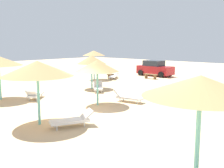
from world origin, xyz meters
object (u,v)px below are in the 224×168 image
object	(u,v)px
lounger_1	(35,94)
lounger_2	(98,87)
bench_1	(113,75)
bench_2	(150,75)
parasol_3	(97,66)
parasol_5	(94,53)
lounger_4	(73,120)
parasol_2	(92,60)
bench_0	(212,85)
parked_car	(155,69)
parasol_4	(37,69)
lounger_5	(113,76)
parasol_0	(200,86)
lounger_3	(128,97)

from	to	relation	value
lounger_1	lounger_2	xyz separation A→B (m)	(1.06, 4.80, -0.00)
bench_1	bench_2	size ratio (longest dim) A/B	1.01
parasol_3	parasol_5	bearing A→B (deg)	137.01
parasol_3	lounger_4	bearing A→B (deg)	-59.99
parasol_3	lounger_1	size ratio (longest dim) A/B	1.45
parasol_2	parasol_5	bearing A→B (deg)	134.03
lounger_1	bench_0	bearing A→B (deg)	57.27
parasol_5	parked_car	world-z (taller)	parasol_5
parasol_4	lounger_4	bearing A→B (deg)	29.51
lounger_5	bench_2	size ratio (longest dim) A/B	1.29
parasol_2	parasol_0	bearing A→B (deg)	-33.61
bench_0	parasol_0	bearing A→B (deg)	-70.21
parasol_2	bench_2	xyz separation A→B (m)	(0.24, 8.08, -1.98)
parasol_5	lounger_4	size ratio (longest dim) A/B	1.46
parasol_5	bench_2	distance (m)	6.22
lounger_4	bench_1	world-z (taller)	lounger_4
parasol_5	parasol_3	bearing A→B (deg)	-42.99
bench_0	parasol_2	bearing A→B (deg)	-140.79
lounger_2	lounger_3	xyz separation A→B (m)	(4.00, -1.36, 0.00)
parasol_0	bench_2	distance (m)	20.69
bench_1	parasol_5	bearing A→B (deg)	-111.46
bench_0	bench_2	size ratio (longest dim) A/B	1.02
parasol_2	lounger_3	world-z (taller)	parasol_2
bench_2	parasol_2	bearing A→B (deg)	-91.69
lounger_2	lounger_3	size ratio (longest dim) A/B	0.91
bench_0	bench_1	world-z (taller)	same
parasol_4	parasol_5	distance (m)	14.89
lounger_2	bench_0	world-z (taller)	lounger_2
parasol_4	lounger_5	size ratio (longest dim) A/B	1.62
lounger_1	lounger_2	distance (m)	4.91
bench_1	bench_0	bearing A→B (deg)	1.05
parasol_2	lounger_5	bearing A→B (deg)	115.14
bench_2	lounger_3	bearing A→B (deg)	-63.42
parasol_2	parasol_3	size ratio (longest dim) A/B	1.00
parasol_3	bench_2	distance (m)	12.63
parasol_0	parasol_5	world-z (taller)	parasol_5
parasol_4	lounger_3	distance (m)	6.64
parasol_2	bench_1	size ratio (longest dim) A/B	1.75
parasol_3	bench_2	world-z (taller)	parasol_3
parasol_4	lounger_2	distance (m)	8.83
parasol_4	bench_2	world-z (taller)	parasol_4
lounger_2	bench_1	world-z (taller)	lounger_2
lounger_5	bench_0	size ratio (longest dim) A/B	1.26
bench_1	parasol_0	bearing A→B (deg)	-42.37
bench_2	parasol_5	bearing A→B (deg)	-133.82
parasol_4	bench_2	xyz separation A→B (m)	(-4.84, 16.16, -2.18)
lounger_4	bench_0	distance (m)	13.37
parked_car	lounger_4	bearing A→B (deg)	-67.82
parasol_0	parasol_4	xyz separation A→B (m)	(-7.51, 0.29, -0.08)
lounger_2	lounger_4	world-z (taller)	lounger_4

